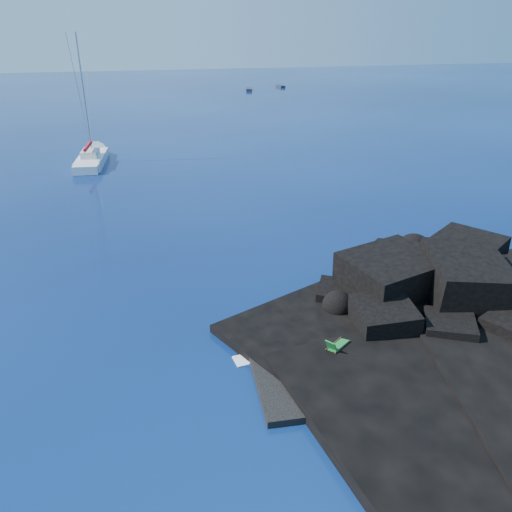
% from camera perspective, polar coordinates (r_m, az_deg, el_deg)
% --- Properties ---
extents(ground, '(400.00, 400.00, 0.00)m').
position_cam_1_polar(ground, '(23.05, -0.15, -15.80)').
color(ground, '#030F33').
rests_on(ground, ground).
extents(headland, '(24.00, 24.00, 3.60)m').
position_cam_1_polar(headland, '(30.60, 22.43, -6.73)').
color(headland, black).
rests_on(headland, ground).
extents(beach, '(9.08, 6.86, 0.70)m').
position_cam_1_polar(beach, '(24.75, 9.85, -12.98)').
color(beach, black).
rests_on(beach, ground).
extents(surf_foam, '(10.00, 8.00, 0.06)m').
position_cam_1_polar(surf_foam, '(28.27, 6.88, -7.55)').
color(surf_foam, white).
rests_on(surf_foam, ground).
extents(sailboat, '(4.74, 14.38, 14.80)m').
position_cam_1_polar(sailboat, '(64.92, -18.18, 10.00)').
color(sailboat, white).
rests_on(sailboat, ground).
extents(deck_chair, '(1.59, 1.35, 1.01)m').
position_cam_1_polar(deck_chair, '(25.27, 9.39, -9.67)').
color(deck_chair, '#166627').
rests_on(deck_chair, beach).
extents(towel, '(1.88, 1.35, 0.04)m').
position_cam_1_polar(towel, '(23.95, 14.48, -13.80)').
color(towel, white).
rests_on(towel, beach).
extents(sunbather, '(1.66, 0.93, 0.22)m').
position_cam_1_polar(sunbather, '(23.87, 14.51, -13.55)').
color(sunbather, tan).
rests_on(sunbather, towel).
extents(marker_cone, '(0.39, 0.39, 0.51)m').
position_cam_1_polar(marker_cone, '(25.39, 8.25, -10.09)').
color(marker_cone, '#D6570B').
rests_on(marker_cone, beach).
extents(distant_boat_a, '(2.63, 5.08, 0.65)m').
position_cam_1_polar(distant_boat_a, '(140.38, -0.81, 18.37)').
color(distant_boat_a, '#2A292F').
rests_on(distant_boat_a, ground).
extents(distant_boat_b, '(1.52, 4.33, 0.57)m').
position_cam_1_polar(distant_boat_b, '(149.35, 2.81, 18.71)').
color(distant_boat_b, '#28282D').
rests_on(distant_boat_b, ground).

